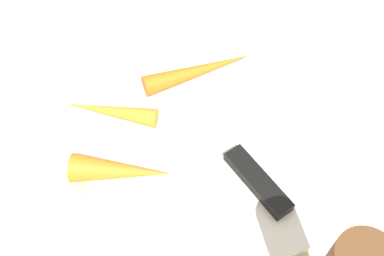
{
  "coord_description": "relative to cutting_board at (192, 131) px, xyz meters",
  "views": [
    {
      "loc": [
        0.27,
        -0.14,
        0.46
      ],
      "look_at": [
        0.0,
        0.0,
        0.01
      ],
      "focal_mm": 43.37,
      "sensor_mm": 36.0,
      "label": 1
    }
  ],
  "objects": [
    {
      "name": "ground_plane",
      "position": [
        0.0,
        0.0,
        -0.01
      ],
      "size": [
        1.4,
        1.4,
        0.0
      ],
      "primitive_type": "plane",
      "color": "#C6B793"
    },
    {
      "name": "cutting_board",
      "position": [
        0.0,
        0.0,
        0.0
      ],
      "size": [
        0.36,
        0.26,
        0.01
      ],
      "primitive_type": "cube",
      "color": "silver",
      "rests_on": "ground_plane"
    },
    {
      "name": "knife",
      "position": [
        0.08,
        0.03,
        0.01
      ],
      "size": [
        0.2,
        0.05,
        0.01
      ],
      "rotation": [
        0.0,
        0.0,
        3.29
      ],
      "color": "#B7B7BC",
      "rests_on": "cutting_board"
    },
    {
      "name": "carrot_shortest",
      "position": [
        0.03,
        -0.1,
        0.02
      ],
      "size": [
        0.08,
        0.11,
        0.03
      ],
      "primitive_type": "cone",
      "rotation": [
        0.0,
        1.57,
        1.04
      ],
      "color": "orange",
      "rests_on": "cutting_board"
    },
    {
      "name": "carrot_longest",
      "position": [
        -0.07,
        0.04,
        0.02
      ],
      "size": [
        0.04,
        0.14,
        0.03
      ],
      "primitive_type": "cone",
      "rotation": [
        0.0,
        1.57,
        1.48
      ],
      "color": "orange",
      "rests_on": "cutting_board"
    },
    {
      "name": "carrot_medium",
      "position": [
        -0.06,
        -0.08,
        0.02
      ],
      "size": [
        0.09,
        0.1,
        0.02
      ],
      "primitive_type": "cone",
      "rotation": [
        0.0,
        1.57,
        4.05
      ],
      "color": "orange",
      "rests_on": "cutting_board"
    }
  ]
}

